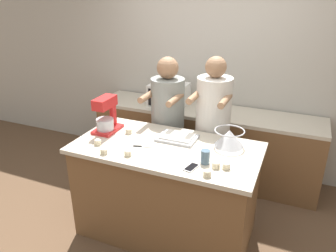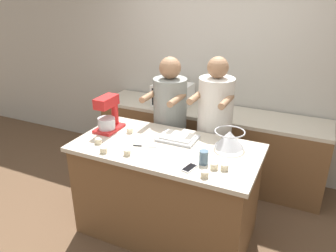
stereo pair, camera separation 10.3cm
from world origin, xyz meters
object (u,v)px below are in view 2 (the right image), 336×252
stand_mixer (108,115)px  cupcake_0 (103,150)px  cell_phone (189,168)px  cupcake_3 (127,152)px  person_left (170,127)px  cupcake_4 (225,167)px  cupcake_1 (205,174)px  cupcake_5 (98,141)px  cupcake_2 (130,130)px  microwave_oven (173,95)px  knife (143,146)px  person_right (214,133)px  mixing_bowl (229,138)px  baking_tray (178,138)px  drinking_glass (204,157)px  cupcake_6 (214,166)px

stand_mixer → cupcake_0: bearing=-60.7°
cell_phone → cupcake_3: (-0.57, -0.02, 0.02)m
person_left → cupcake_4: size_ratio=25.67×
stand_mixer → cupcake_1: (1.16, -0.43, -0.13)m
cupcake_3 → cupcake_5: same height
stand_mixer → cell_phone: stand_mixer is taller
cupcake_2 → cell_phone: bearing=-26.4°
microwave_oven → cupcake_2: (0.04, -1.10, -0.04)m
cupcake_0 → cupcake_4: bearing=9.1°
knife → cupcake_4: (0.78, -0.09, 0.03)m
cell_phone → person_left: bearing=123.1°
microwave_oven → cupcake_4: microwave_oven is taller
cupcake_2 → cupcake_4: bearing=-15.7°
person_right → mixing_bowl: person_right is taller
person_right → microwave_oven: person_right is taller
cupcake_3 → cupcake_4: (0.82, 0.11, 0.00)m
baking_tray → person_left: bearing=122.7°
cupcake_1 → cupcake_4: (0.11, 0.17, 0.00)m
knife → cupcake_0: bearing=-135.1°
cupcake_1 → cupcake_4: same height
stand_mixer → microwave_oven: 1.15m
cupcake_1 → cupcake_2: (-0.94, 0.46, 0.00)m
cell_phone → cupcake_0: bearing=-175.0°
cupcake_1 → cupcake_3: bearing=175.7°
cell_phone → cupcake_3: size_ratio=2.46×
person_right → knife: 0.85m
cupcake_4 → microwave_oven: bearing=127.8°
drinking_glass → cupcake_2: drinking_glass is taller
microwave_oven → cupcake_4: (1.08, -1.40, -0.04)m
knife → cupcake_4: bearing=-6.4°
mixing_bowl → cupcake_4: (0.08, -0.41, -0.05)m
person_right → stand_mixer: bearing=-149.4°
stand_mixer → cupcake_4: (1.27, -0.27, -0.13)m
mixing_bowl → cell_phone: size_ratio=1.74×
cupcake_4 → cupcake_3: bearing=-172.2°
microwave_oven → cupcake_2: size_ratio=7.24×
baking_tray → person_right: bearing=64.9°
cupcake_5 → cupcake_6: bearing=0.9°
stand_mixer → cupcake_0: size_ratio=5.56×
person_right → cupcake_4: bearing=-67.1°
cupcake_3 → cell_phone: bearing=1.7°
microwave_oven → cupcake_0: size_ratio=7.24×
person_left → cupcake_5: (-0.33, -0.85, 0.13)m
drinking_glass → cupcake_4: (0.18, -0.02, -0.03)m
cupcake_0 → cupcake_2: (-0.02, 0.46, 0.00)m
mixing_bowl → cell_phone: bearing=-109.3°
cell_phone → cupcake_6: 0.20m
person_left → cell_phone: size_ratio=10.45×
baking_tray → cupcake_0: 0.70m
knife → cupcake_3: cupcake_3 is taller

